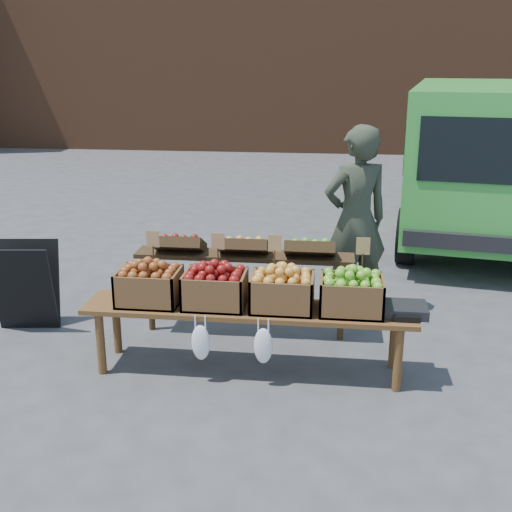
% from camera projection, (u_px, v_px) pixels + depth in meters
% --- Properties ---
extents(ground, '(80.00, 80.00, 0.00)m').
position_uv_depth(ground, '(309.00, 395.00, 4.99)').
color(ground, '#444446').
extents(delivery_van, '(2.96, 5.12, 2.16)m').
position_uv_depth(delivery_van, '(486.00, 164.00, 9.00)').
color(delivery_van, green).
rests_on(delivery_van, ground).
extents(vendor, '(0.82, 0.70, 1.90)m').
position_uv_depth(vendor, '(356.00, 221.00, 6.40)').
color(vendor, '#2F3728').
rests_on(vendor, ground).
extents(chalkboard_sign, '(0.60, 0.38, 0.86)m').
position_uv_depth(chalkboard_sign, '(27.00, 286.00, 6.12)').
color(chalkboard_sign, black).
rests_on(chalkboard_sign, ground).
extents(back_table, '(2.10, 0.44, 1.04)m').
position_uv_depth(back_table, '(244.00, 282.00, 5.93)').
color(back_table, '#332313').
rests_on(back_table, ground).
extents(display_bench, '(2.70, 0.56, 0.57)m').
position_uv_depth(display_bench, '(249.00, 339.00, 5.31)').
color(display_bench, brown).
rests_on(display_bench, ground).
extents(crate_golden_apples, '(0.50, 0.40, 0.28)m').
position_uv_depth(crate_golden_apples, '(149.00, 287.00, 5.28)').
color(crate_golden_apples, brown).
rests_on(crate_golden_apples, display_bench).
extents(crate_russet_pears, '(0.50, 0.40, 0.28)m').
position_uv_depth(crate_russet_pears, '(215.00, 289.00, 5.21)').
color(crate_russet_pears, '#680906').
rests_on(crate_russet_pears, display_bench).
extents(crate_red_apples, '(0.50, 0.40, 0.28)m').
position_uv_depth(crate_red_apples, '(282.00, 292.00, 5.15)').
color(crate_red_apples, gold).
rests_on(crate_red_apples, display_bench).
extents(crate_green_apples, '(0.50, 0.40, 0.28)m').
position_uv_depth(crate_green_apples, '(351.00, 295.00, 5.08)').
color(crate_green_apples, '#3F9521').
rests_on(crate_green_apples, display_bench).
extents(weighing_scale, '(0.34, 0.30, 0.08)m').
position_uv_depth(weighing_scale, '(405.00, 309.00, 5.06)').
color(weighing_scale, black).
rests_on(weighing_scale, display_bench).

